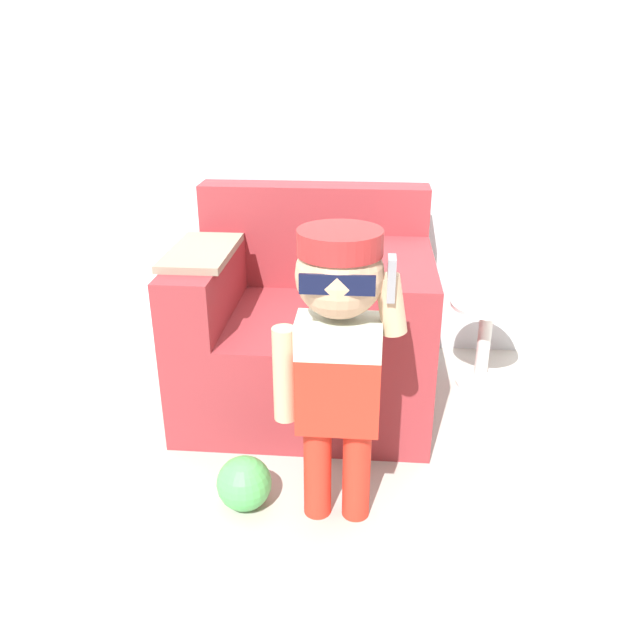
# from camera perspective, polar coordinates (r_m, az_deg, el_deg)

# --- Properties ---
(ground_plane) EXTENTS (10.00, 10.00, 0.00)m
(ground_plane) POSITION_cam_1_polar(r_m,az_deg,el_deg) (2.93, 0.84, -7.11)
(ground_plane) COLOR #ADA89E
(wall_back) EXTENTS (10.00, 0.05, 2.60)m
(wall_back) POSITION_cam_1_polar(r_m,az_deg,el_deg) (3.13, 1.84, 19.97)
(wall_back) COLOR silver
(wall_back) RESTS_ON ground_plane
(armchair) EXTENTS (1.08, 0.89, 0.93)m
(armchair) POSITION_cam_1_polar(r_m,az_deg,el_deg) (2.80, -1.17, -0.79)
(armchair) COLOR maroon
(armchair) RESTS_ON ground_plane
(person_child) EXTENTS (0.42, 0.31, 1.02)m
(person_child) POSITION_cam_1_polar(r_m,az_deg,el_deg) (1.92, 1.65, -1.56)
(person_child) COLOR red
(person_child) RESTS_ON ground_plane
(side_table) EXTENTS (0.34, 0.34, 0.43)m
(side_table) POSITION_cam_1_polar(r_m,az_deg,el_deg) (3.02, 14.82, -1.42)
(side_table) COLOR white
(side_table) RESTS_ON ground_plane
(toy_ball) EXTENTS (0.19, 0.19, 0.19)m
(toy_ball) POSITION_cam_1_polar(r_m,az_deg,el_deg) (2.28, -6.94, -14.59)
(toy_ball) COLOR #4CB256
(toy_ball) RESTS_ON ground_plane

